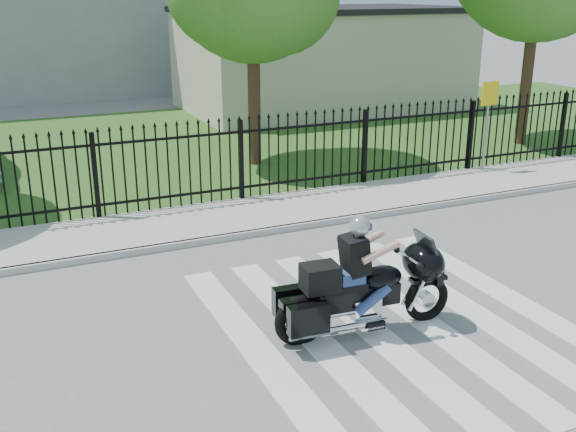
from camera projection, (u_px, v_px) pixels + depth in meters
name	position (u px, v px, depth m)	size (l,w,h in m)	color
ground	(396.00, 324.00, 9.28)	(120.00, 120.00, 0.00)	slate
crosswalk	(396.00, 323.00, 9.28)	(5.00, 5.50, 0.01)	silver
sidewalk	(259.00, 214.00, 13.57)	(40.00, 2.00, 0.12)	#ADAAA3
curb	(279.00, 229.00, 12.71)	(40.00, 0.12, 0.12)	#ADAAA3
grass_strip	(169.00, 145.00, 19.62)	(40.00, 12.00, 0.02)	#2E521C
iron_fence	(241.00, 162.00, 14.16)	(26.00, 0.04, 1.80)	black
building_low	(322.00, 61.00, 25.24)	(10.00, 6.00, 3.50)	beige
building_low_roof	(323.00, 10.00, 24.64)	(10.20, 6.20, 0.20)	black
motorcycle_rider	(361.00, 285.00, 8.86)	(2.56, 0.89, 1.69)	black
traffic_sign	(488.00, 108.00, 16.07)	(0.47, 0.07, 2.16)	gray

